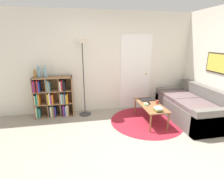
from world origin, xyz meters
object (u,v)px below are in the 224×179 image
(bookshelf, at_px, (53,98))
(bottle_left, at_px, (35,74))
(bowl, at_px, (146,104))
(couch, at_px, (191,108))
(floor_lamp, at_px, (82,53))
(bottle_middle, at_px, (39,72))
(coffee_table, at_px, (150,106))
(bottle_right, at_px, (45,72))
(laptop, at_px, (147,99))
(cup, at_px, (157,102))

(bookshelf, height_order, bottle_left, bottle_left)
(bowl, bearing_deg, couch, -1.81)
(floor_lamp, height_order, bottle_left, floor_lamp)
(couch, bearing_deg, bottle_middle, 166.40)
(bottle_left, bearing_deg, bookshelf, -1.90)
(coffee_table, height_order, bottle_left, bottle_left)
(bottle_left, bearing_deg, bottle_right, -5.81)
(laptop, relative_size, bowl, 3.28)
(bookshelf, xyz_separation_m, bottle_left, (-0.37, 0.01, 0.62))
(floor_lamp, height_order, laptop, floor_lamp)
(laptop, bearing_deg, bottle_right, 169.84)
(floor_lamp, relative_size, bottle_right, 6.56)
(coffee_table, bearing_deg, bottle_left, 163.47)
(bookshelf, distance_m, bottle_right, 0.66)
(bookshelf, distance_m, coffee_table, 2.41)
(bookshelf, distance_m, bowl, 2.29)
(bookshelf, height_order, coffee_table, bookshelf)
(laptop, xyz_separation_m, bowl, (-0.17, -0.36, 0.01))
(bowl, bearing_deg, laptop, 65.05)
(coffee_table, relative_size, bottle_middle, 3.70)
(couch, height_order, bottle_right, bottle_right)
(bowl, relative_size, bottle_left, 0.51)
(bottle_right, bearing_deg, couch, -13.74)
(cup, xyz_separation_m, bottle_left, (-2.82, 0.78, 0.63))
(cup, bearing_deg, coffee_table, -176.28)
(bottle_left, bearing_deg, coffee_table, -16.53)
(floor_lamp, xyz_separation_m, cup, (1.67, -0.67, -1.12))
(couch, distance_m, bowl, 1.17)
(bottle_middle, bearing_deg, bottle_right, -10.18)
(bottle_right, bearing_deg, laptop, -10.16)
(laptop, bearing_deg, bowl, -114.95)
(floor_lamp, distance_m, bowl, 1.92)
(bookshelf, relative_size, bottle_middle, 3.46)
(coffee_table, bearing_deg, couch, -4.33)
(laptop, bearing_deg, floor_lamp, 166.80)
(bookshelf, height_order, couch, bookshelf)
(floor_lamp, height_order, couch, floor_lamp)
(bookshelf, xyz_separation_m, couch, (3.30, -0.85, -0.19))
(bottle_middle, bearing_deg, floor_lamp, -5.57)
(bookshelf, xyz_separation_m, bottle_middle, (-0.27, 0.01, 0.65))
(bottle_left, distance_m, bottle_right, 0.24)
(bookshelf, height_order, cup, bookshelf)
(couch, height_order, laptop, couch)
(laptop, bearing_deg, bookshelf, 168.98)
(couch, height_order, bottle_middle, bottle_middle)
(bookshelf, height_order, bottle_middle, bottle_middle)
(couch, xyz_separation_m, bottle_middle, (-3.57, 0.86, 0.84))
(bottle_right, bearing_deg, bookshelf, 5.19)
(coffee_table, bearing_deg, bottle_middle, 162.85)
(cup, bearing_deg, bookshelf, 162.67)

